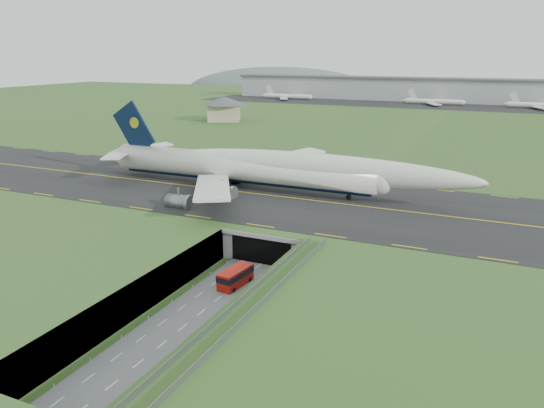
% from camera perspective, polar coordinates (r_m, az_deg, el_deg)
% --- Properties ---
extents(ground, '(900.00, 900.00, 0.00)m').
position_cam_1_polar(ground, '(92.52, -3.34, -8.27)').
color(ground, '#305020').
rests_on(ground, ground).
extents(airfield_deck, '(800.00, 800.00, 6.00)m').
position_cam_1_polar(airfield_deck, '(91.33, -3.38, -6.55)').
color(airfield_deck, gray).
rests_on(airfield_deck, ground).
extents(trench_road, '(12.00, 75.00, 0.20)m').
position_cam_1_polar(trench_road, '(86.55, -5.68, -10.04)').
color(trench_road, slate).
rests_on(trench_road, ground).
extents(taxiway, '(800.00, 44.00, 0.18)m').
position_cam_1_polar(taxiway, '(118.91, 3.98, 0.41)').
color(taxiway, black).
rests_on(taxiway, airfield_deck).
extents(tunnel_portal, '(17.00, 22.30, 6.00)m').
position_cam_1_polar(tunnel_portal, '(105.30, 0.84, -3.21)').
color(tunnel_portal, gray).
rests_on(tunnel_portal, ground).
extents(guideway, '(3.00, 53.00, 7.05)m').
position_cam_1_polar(guideway, '(70.37, -2.65, -11.68)').
color(guideway, '#A8A8A3').
rests_on(guideway, ground).
extents(jumbo_jet, '(97.40, 62.25, 20.59)m').
position_cam_1_polar(jumbo_jet, '(125.79, -0.74, 3.87)').
color(jumbo_jet, silver).
rests_on(jumbo_jet, ground).
extents(shuttle_tram, '(3.53, 7.56, 2.99)m').
position_cam_1_polar(shuttle_tram, '(90.00, -3.96, -7.85)').
color(shuttle_tram, '#B6150C').
rests_on(shuttle_tram, ground).
extents(service_building, '(28.49, 28.49, 11.72)m').
position_cam_1_polar(service_building, '(259.27, -5.19, 10.41)').
color(service_building, tan).
rests_on(service_building, ground).
extents(cargo_terminal, '(320.00, 67.00, 15.60)m').
position_cam_1_polar(cargo_terminal, '(376.80, 18.61, 11.55)').
color(cargo_terminal, '#B2B2B2').
rests_on(cargo_terminal, ground).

